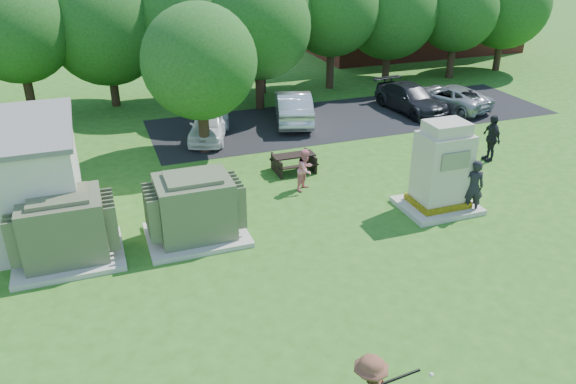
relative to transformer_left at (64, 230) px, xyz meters
name	(u,v)px	position (x,y,z in m)	size (l,w,h in m)	color
ground	(341,302)	(6.50, -4.50, -0.97)	(120.00, 120.00, 0.00)	#2D6619
parking_strip	(355,117)	(13.50, 9.00, -0.96)	(20.00, 6.00, 0.01)	#232326
transformer_left	(64,230)	(0.00, 0.00, 0.00)	(3.00, 2.40, 2.07)	beige
transformer_right	(195,209)	(3.70, 0.00, 0.00)	(3.00, 2.40, 2.07)	beige
generator_cabinet	(441,172)	(11.75, -0.85, 0.37)	(2.51, 2.05, 3.06)	beige
picnic_table	(294,161)	(8.28, 3.73, -0.54)	(1.62, 1.21, 0.69)	black
person_by_generator	(473,187)	(12.59, -1.51, -0.03)	(0.68, 0.45, 1.88)	black
person_at_picnic	(305,170)	(8.10, 2.07, -0.20)	(0.75, 0.58, 1.53)	pink
person_walking_right	(491,138)	(16.12, 2.10, -0.02)	(1.11, 0.46, 1.90)	black
car_white	(209,125)	(6.02, 8.45, -0.32)	(1.52, 3.79, 1.29)	white
car_silver_a	(293,106)	(10.36, 9.39, -0.21)	(1.61, 4.60, 1.52)	#B8B8BD
car_dark	(411,98)	(16.57, 8.89, -0.30)	(1.89, 4.64, 1.35)	black
car_silver_b	(448,97)	(18.57, 8.60, -0.34)	(2.08, 4.51, 1.25)	#A4A3A7
batting_equipment	(401,378)	(5.88, -8.36, 0.17)	(1.25, 0.19, 0.16)	black
tree_row	(223,22)	(8.25, 14.00, 3.18)	(41.30, 13.30, 7.30)	#47301E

